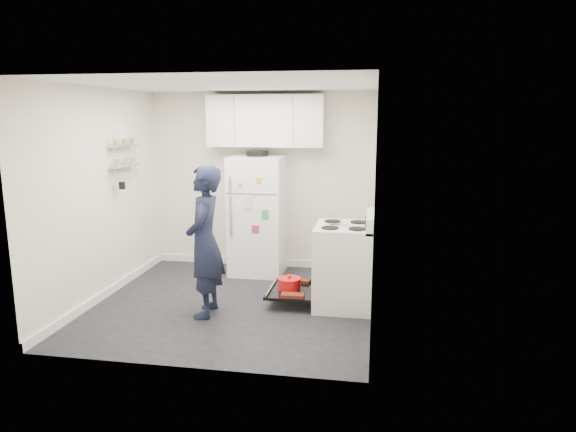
% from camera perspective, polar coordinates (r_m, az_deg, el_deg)
% --- Properties ---
extents(room, '(3.21, 3.21, 2.51)m').
position_cam_1_polar(room, '(5.89, -6.49, 1.61)').
color(room, black).
rests_on(room, ground).
extents(electric_range, '(0.66, 0.76, 1.10)m').
position_cam_1_polar(electric_range, '(5.95, 6.09, -5.59)').
color(electric_range, silver).
rests_on(electric_range, ground).
extents(open_oven_door, '(0.55, 0.70, 0.22)m').
position_cam_1_polar(open_oven_door, '(6.09, 0.35, -7.94)').
color(open_oven_door, black).
rests_on(open_oven_door, ground).
extents(refrigerator, '(0.72, 0.74, 1.70)m').
position_cam_1_polar(refrigerator, '(7.11, -3.37, 0.14)').
color(refrigerator, white).
rests_on(refrigerator, ground).
extents(upper_cabinets, '(1.60, 0.33, 0.70)m').
position_cam_1_polar(upper_cabinets, '(7.14, -2.48, 10.51)').
color(upper_cabinets, silver).
rests_on(upper_cabinets, room).
extents(wall_shelf_rack, '(0.14, 0.60, 0.61)m').
position_cam_1_polar(wall_shelf_rack, '(6.81, -17.69, 6.40)').
color(wall_shelf_rack, '#B2B2B7').
rests_on(wall_shelf_rack, room).
extents(person, '(0.45, 0.64, 1.66)m').
position_cam_1_polar(person, '(5.63, -9.24, -2.83)').
color(person, black).
rests_on(person, ground).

